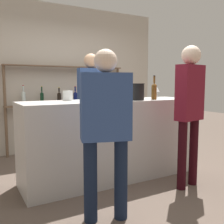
{
  "coord_description": "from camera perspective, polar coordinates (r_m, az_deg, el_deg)",
  "views": [
    {
      "loc": [
        -1.74,
        -3.08,
        1.32
      ],
      "look_at": [
        0.0,
        0.0,
        0.92
      ],
      "focal_mm": 42.0,
      "sensor_mm": 36.0,
      "label": 1
    }
  ],
  "objects": [
    {
      "name": "ground_plane",
      "position": [
        3.77,
        0.0,
        -14.01
      ],
      "size": [
        16.0,
        16.0,
        0.0
      ],
      "primitive_type": "plane",
      "color": "brown"
    },
    {
      "name": "bar_counter",
      "position": [
        3.62,
        0.0,
        -5.96
      ],
      "size": [
        2.44,
        0.7,
        1.08
      ],
      "primitive_type": "cube",
      "color": "#B7B2AD",
      "rests_on": "ground_plane"
    },
    {
      "name": "back_wall",
      "position": [
        5.32,
        -10.42,
        7.2
      ],
      "size": [
        4.04,
        0.12,
        2.8
      ],
      "primitive_type": "cube",
      "color": "#B2A899",
      "rests_on": "ground_plane"
    },
    {
      "name": "back_shelf",
      "position": [
        5.16,
        -9.73,
        3.86
      ],
      "size": [
        2.32,
        0.18,
        1.63
      ],
      "color": "brown",
      "rests_on": "ground_plane"
    },
    {
      "name": "counter_bottle_0",
      "position": [
        3.53,
        -0.74,
        4.8
      ],
      "size": [
        0.07,
        0.07,
        0.36
      ],
      "color": "brown",
      "rests_on": "bar_counter"
    },
    {
      "name": "counter_bottle_1",
      "position": [
        3.4,
        1.52,
        4.72
      ],
      "size": [
        0.07,
        0.07,
        0.34
      ],
      "color": "silver",
      "rests_on": "bar_counter"
    },
    {
      "name": "counter_bottle_2",
      "position": [
        3.47,
        -4.04,
        4.63
      ],
      "size": [
        0.07,
        0.07,
        0.34
      ],
      "color": "silver",
      "rests_on": "bar_counter"
    },
    {
      "name": "counter_bottle_3",
      "position": [
        3.71,
        9.15,
        4.64
      ],
      "size": [
        0.07,
        0.07,
        0.33
      ],
      "color": "brown",
      "rests_on": "bar_counter"
    },
    {
      "name": "wine_glass",
      "position": [
        4.09,
        9.8,
        4.79
      ],
      "size": [
        0.08,
        0.08,
        0.17
      ],
      "color": "silver",
      "rests_on": "bar_counter"
    },
    {
      "name": "ice_bucket",
      "position": [
        3.57,
        5.48,
        4.41
      ],
      "size": [
        0.21,
        0.21,
        0.22
      ],
      "color": "black",
      "rests_on": "bar_counter"
    },
    {
      "name": "cork_jar",
      "position": [
        3.49,
        -9.62,
        3.54
      ],
      "size": [
        0.13,
        0.13,
        0.13
      ],
      "color": "silver",
      "rests_on": "bar_counter"
    },
    {
      "name": "customer_right",
      "position": [
        3.36,
        16.54,
        1.87
      ],
      "size": [
        0.41,
        0.24,
        1.76
      ],
      "rotation": [
        0.0,
        0.0,
        1.76
      ],
      "color": "black",
      "rests_on": "ground_plane"
    },
    {
      "name": "server_behind_counter",
      "position": [
        4.31,
        -4.51,
        3.02
      ],
      "size": [
        0.44,
        0.23,
        1.78
      ],
      "rotation": [
        0.0,
        0.0,
        -1.68
      ],
      "color": "#121C33",
      "rests_on": "ground_plane"
    },
    {
      "name": "customer_left",
      "position": [
        2.43,
        -1.38,
        -2.44
      ],
      "size": [
        0.5,
        0.33,
        1.62
      ],
      "rotation": [
        0.0,
        0.0,
        1.27
      ],
      "color": "#121C33",
      "rests_on": "ground_plane"
    }
  ]
}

